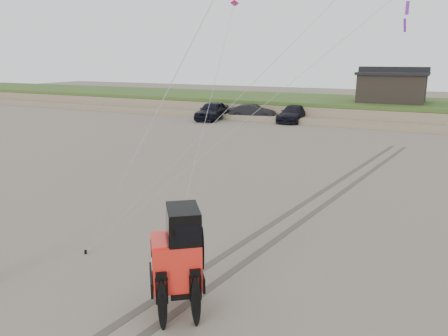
{
  "coord_description": "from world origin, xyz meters",
  "views": [
    {
      "loc": [
        6.24,
        -8.65,
        5.88
      ],
      "look_at": [
        0.53,
        3.0,
        2.6
      ],
      "focal_mm": 35.0,
      "sensor_mm": 36.0,
      "label": 1
    }
  ],
  "objects": [
    {
      "name": "ground",
      "position": [
        0.0,
        0.0,
        0.0
      ],
      "size": [
        160.0,
        160.0,
        0.0
      ],
      "primitive_type": "plane",
      "color": "#6B6054",
      "rests_on": "ground"
    },
    {
      "name": "stake_aux",
      "position": [
        0.33,
        -0.18,
        0.06
      ],
      "size": [
        0.08,
        0.08,
        0.12
      ],
      "primitive_type": "cylinder",
      "color": "black",
      "rests_on": "ground"
    },
    {
      "name": "truck_b",
      "position": [
        -10.08,
        30.99,
        0.74
      ],
      "size": [
        4.72,
        2.36,
        1.49
      ],
      "primitive_type": "imported",
      "rotation": [
        0.0,
        0.0,
        1.75
      ],
      "color": "black",
      "rests_on": "ground"
    },
    {
      "name": "dune_ridge",
      "position": [
        0.0,
        37.5,
        0.82
      ],
      "size": [
        160.0,
        14.25,
        1.73
      ],
      "color": "#7A6B54",
      "rests_on": "ground"
    },
    {
      "name": "jeep",
      "position": [
        1.16,
        -0.82,
        1.04
      ],
      "size": [
        5.9,
        5.29,
        2.08
      ],
      "primitive_type": null,
      "rotation": [
        0.0,
        0.0,
        -0.92
      ],
      "color": "#FF2A1E",
      "rests_on": "ground"
    },
    {
      "name": "truck_c",
      "position": [
        -6.05,
        31.33,
        0.76
      ],
      "size": [
        2.13,
        5.24,
        1.52
      ],
      "primitive_type": "imported",
      "rotation": [
        0.0,
        0.0,
        0.0
      ],
      "color": "black",
      "rests_on": "ground"
    },
    {
      "name": "cabin",
      "position": [
        2.0,
        37.0,
        3.24
      ],
      "size": [
        6.4,
        5.4,
        3.35
      ],
      "color": "black",
      "rests_on": "dune_ridge"
    },
    {
      "name": "stake_main",
      "position": [
        -3.08,
        0.62,
        0.06
      ],
      "size": [
        0.08,
        0.08,
        0.12
      ],
      "primitive_type": "cylinder",
      "color": "black",
      "rests_on": "ground"
    },
    {
      "name": "tire_tracks",
      "position": [
        2.0,
        8.0,
        0.0
      ],
      "size": [
        5.22,
        29.74,
        0.01
      ],
      "color": "#4C443D",
      "rests_on": "ground"
    },
    {
      "name": "truck_a",
      "position": [
        -13.61,
        29.16,
        0.88
      ],
      "size": [
        2.57,
        5.35,
        1.76
      ],
      "primitive_type": "imported",
      "rotation": [
        0.0,
        0.0,
        0.1
      ],
      "color": "black",
      "rests_on": "ground"
    }
  ]
}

